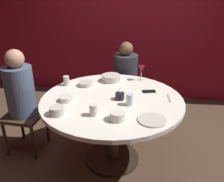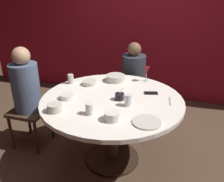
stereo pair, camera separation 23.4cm
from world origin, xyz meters
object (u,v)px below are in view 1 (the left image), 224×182
Objects in this scene: cup_by_left_diner at (93,110)px; bowl_sauce_side at (86,84)px; bowl_small_white at (66,98)px; seated_diner_back at (126,72)px; bowl_salad_center at (117,116)px; bowl_rice_portion at (57,111)px; bowl_serving_large at (111,78)px; cup_by_right_diner at (66,81)px; cup_near_candle at (130,100)px; dining_table at (112,111)px; wine_glass at (141,70)px; candle_holder at (120,96)px; seated_diner_left at (20,92)px; cell_phone at (149,91)px; dinner_plate at (152,120)px.

bowl_sauce_side is at bearing 112.26° from cup_by_left_diner.
bowl_small_white is 1.32× the size of cup_by_left_diner.
seated_diner_back is 8.56× the size of bowl_salad_center.
bowl_small_white is 0.27m from bowl_rice_portion.
bowl_serving_large is 0.52m from cup_by_right_diner.
seated_diner_back is 9.96× the size of cup_near_candle.
cup_by_left_diner is at bearing -51.73° from cup_by_right_diner.
bowl_sauce_side is (-0.35, 0.27, 0.17)m from dining_table.
wine_glass is 1.33× the size of bowl_rice_portion.
bowl_rice_portion is 0.32m from cup_by_left_diner.
bowl_sauce_side is 0.69m from cup_by_left_diner.
candle_holder is at bearing -69.13° from bowl_serving_large.
dining_table is 0.46m from bowl_salad_center.
dining_table is 8.10× the size of wine_glass.
cup_by_left_diner is (-0.09, -0.37, 0.20)m from dining_table.
seated_diner_left is 1.02m from bowl_serving_large.
cup_by_left_diner is (-0.45, -0.60, 0.05)m from cell_phone.
cup_by_right_diner reaches higher than bowl_salad_center.
cup_by_right_diner is at bearing -154.32° from bowl_serving_large.
bowl_rice_portion is at bearing -176.52° from dinner_plate.
bowl_sauce_side is at bearing 22.28° from seated_diner_left.
dining_table is 15.57× the size of candle_holder.
bowl_small_white reaches higher than bowl_sauce_side.
cup_by_right_diner reaches higher than candle_holder.
bowl_small_white is at bearing -133.41° from wine_glass.
bowl_serving_large is at bearing 25.68° from cup_by_right_diner.
bowl_serving_large is at bearing 104.53° from bowl_salad_center.
seated_diner_left is 1.21m from bowl_salad_center.
seated_diner_back reaches higher than wine_glass.
cup_near_candle is at bearing 9.76° from seated_diner_back.
cup_by_right_diner is (-0.22, -0.03, 0.03)m from bowl_sauce_side.
seated_diner_left is at bearing 160.45° from bowl_salad_center.
seated_diner_left is at bearing -151.01° from cup_by_right_diner.
bowl_rice_portion is at bearing -34.29° from seated_diner_left.
dinner_plate is 0.87m from bowl_small_white.
bowl_salad_center is 1.24× the size of cup_by_left_diner.
cell_phone is (-0.06, 0.60, -0.00)m from dinner_plate.
bowl_rice_portion is (0.02, -0.27, 0.01)m from bowl_small_white.
dining_table is 0.30m from cup_near_candle.
bowl_small_white is (-0.51, -0.13, -0.01)m from candle_holder.
seated_diner_back reaches higher than bowl_salad_center.
cup_by_right_diner reaches higher than cup_by_left_diner.
cup_by_left_diner is (0.26, -0.64, 0.03)m from bowl_sauce_side.
cup_near_candle is at bearing -63.28° from bowl_serving_large.
bowl_small_white reaches higher than cell_phone.
dinner_plate is (0.17, -0.93, -0.12)m from wine_glass.
cup_near_candle is (0.19, -0.11, 0.20)m from dining_table.
bowl_salad_center reaches higher than bowl_sauce_side.
cup_by_right_diner reaches higher than bowl_rice_portion.
bowl_serving_large is at bearing 102.22° from dining_table.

